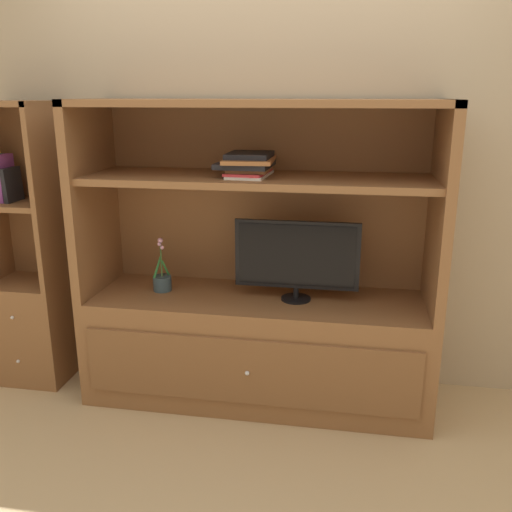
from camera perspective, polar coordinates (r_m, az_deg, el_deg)
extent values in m
plane|color=tan|center=(2.96, -1.22, -17.88)|extent=(8.00, 8.00, 0.00)
cube|color=tan|center=(3.20, 1.25, 11.60)|extent=(6.00, 0.10, 2.80)
cube|color=brown|center=(3.15, 0.16, -9.35)|extent=(1.89, 0.58, 0.60)
cube|color=brown|center=(2.89, -0.87, -11.88)|extent=(1.73, 0.02, 0.36)
sphere|color=silver|center=(2.88, -0.92, -12.01)|extent=(0.02, 0.02, 0.02)
cube|color=brown|center=(3.18, -16.47, 5.79)|extent=(0.05, 0.58, 1.05)
cube|color=brown|center=(2.89, 18.50, 4.62)|extent=(0.05, 0.58, 1.05)
cube|color=brown|center=(3.16, 1.03, 6.42)|extent=(1.89, 0.02, 1.05)
cube|color=brown|center=(2.84, 0.18, 15.55)|extent=(1.89, 0.58, 0.04)
cube|color=brown|center=(2.87, 0.17, 7.90)|extent=(1.79, 0.52, 0.04)
cylinder|color=black|center=(3.00, 4.14, -4.41)|extent=(0.16, 0.16, 0.01)
cylinder|color=black|center=(2.99, 4.16, -3.78)|extent=(0.03, 0.03, 0.06)
cube|color=black|center=(2.93, 4.24, 0.12)|extent=(0.66, 0.02, 0.37)
cube|color=black|center=(2.91, 4.21, 0.05)|extent=(0.62, 0.00, 0.33)
cylinder|color=#384C56|center=(3.17, -9.65, -2.79)|extent=(0.10, 0.10, 0.08)
cylinder|color=#3D6B33|center=(3.12, -9.78, -0.17)|extent=(0.01, 0.01, 0.22)
cube|color=#2D7A38|center=(3.13, -9.32, -1.25)|extent=(0.03, 0.08, 0.11)
cube|color=#2D7A38|center=(3.15, -10.15, -1.15)|extent=(0.02, 0.09, 0.10)
sphere|color=#DB9EC6|center=(3.09, -9.68, 0.87)|extent=(0.02, 0.02, 0.02)
sphere|color=#DB9EC6|center=(3.10, -9.86, 1.60)|extent=(0.03, 0.03, 0.03)
sphere|color=#DB9EC6|center=(3.09, -9.97, 1.22)|extent=(0.02, 0.02, 0.02)
cube|color=silver|center=(2.87, -0.62, 8.39)|extent=(0.20, 0.34, 0.01)
cube|color=red|center=(2.87, -0.80, 8.66)|extent=(0.21, 0.32, 0.01)
cube|color=#A56638|center=(2.86, -0.69, 8.97)|extent=(0.20, 0.24, 0.02)
cube|color=black|center=(2.87, -1.14, 9.44)|extent=(0.28, 0.32, 0.03)
cube|color=#A56638|center=(2.85, -0.70, 9.88)|extent=(0.26, 0.34, 0.02)
cube|color=black|center=(2.87, -0.67, 10.38)|extent=(0.22, 0.27, 0.03)
cube|color=brown|center=(3.62, -21.96, -6.99)|extent=(0.44, 0.37, 0.61)
sphere|color=silver|center=(3.42, -23.88, -5.83)|extent=(0.02, 0.02, 0.02)
sphere|color=silver|center=(3.53, -23.37, -9.96)|extent=(0.02, 0.02, 0.02)
cube|color=brown|center=(3.29, -20.41, 5.81)|extent=(0.03, 0.37, 1.03)
cube|color=brown|center=(3.55, -21.87, 6.35)|extent=(0.44, 0.02, 1.03)
cube|color=brown|center=(3.41, -23.32, 4.95)|extent=(0.38, 0.34, 0.03)
cube|color=brown|center=(3.36, -24.39, 14.15)|extent=(0.44, 0.37, 0.03)
cube|color=purple|center=(3.42, -24.52, 7.34)|extent=(0.04, 0.14, 0.26)
cube|color=black|center=(3.41, -23.88, 6.76)|extent=(0.03, 0.16, 0.19)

